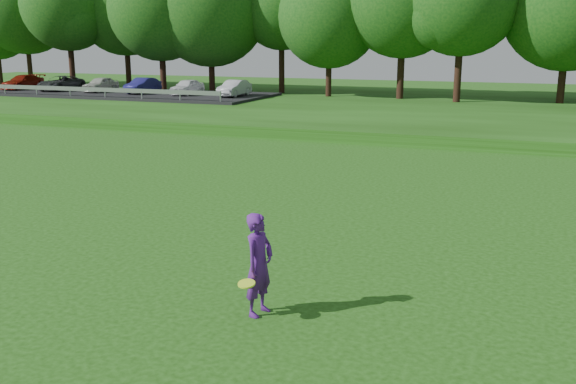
% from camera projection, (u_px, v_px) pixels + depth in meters
% --- Properties ---
extents(ground, '(140.00, 140.00, 0.00)m').
position_uv_depth(ground, '(145.00, 285.00, 13.00)').
color(ground, '#1A420C').
rests_on(ground, ground).
extents(berm, '(130.00, 30.00, 0.60)m').
position_uv_depth(berm, '(426.00, 109.00, 43.77)').
color(berm, '#1A420C').
rests_on(berm, ground).
extents(walking_path, '(130.00, 1.60, 0.04)m').
position_uv_depth(walking_path, '(377.00, 142.00, 31.13)').
color(walking_path, gray).
rests_on(walking_path, ground).
extents(parking_lot, '(24.00, 9.00, 1.38)m').
position_uv_depth(parking_lot, '(113.00, 89.00, 51.22)').
color(parking_lot, black).
rests_on(parking_lot, berm).
extents(woman, '(0.56, 0.96, 1.88)m').
position_uv_depth(woman, '(259.00, 264.00, 11.41)').
color(woman, '#531C7F').
rests_on(woman, ground).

